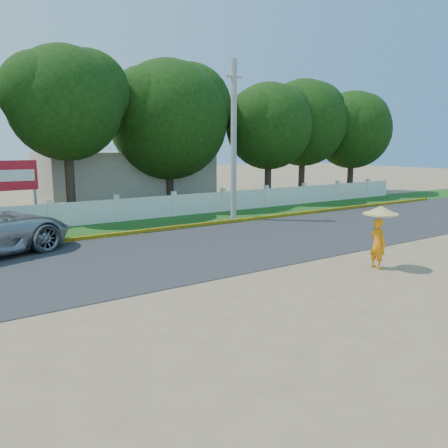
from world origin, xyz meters
The scene contains 10 objects.
ground centered at (0.00, 0.00, 0.00)m, with size 120.00×120.00×0.00m, color #9E8460.
road centered at (0.00, 4.50, 0.01)m, with size 60.00×7.00×0.02m, color #38383A.
grass_verge centered at (0.00, 9.75, 0.01)m, with size 60.00×3.50×0.03m, color #2D601E.
curb centered at (0.00, 8.05, 0.08)m, with size 40.00×0.18×0.16m, color yellow.
fence centered at (0.00, 11.20, 0.55)m, with size 40.00×0.10×1.10m, color silver.
building_near centered at (3.00, 18.00, 1.60)m, with size 10.00×6.00×3.20m, color #B7AD99.
utility_pole centered at (5.03, 8.81, 3.76)m, with size 0.28×0.28×7.52m, color #979795.
monk_with_parasol centered at (3.70, -0.63, 1.21)m, with size 1.02×1.02×1.86m.
billboard centered at (-4.45, 12.30, 2.14)m, with size 2.50×0.13×2.95m.
tree_row centered at (4.41, 14.21, 4.90)m, with size 37.06×7.75×8.47m.
Camera 1 is at (-6.96, -8.58, 3.59)m, focal length 35.00 mm.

